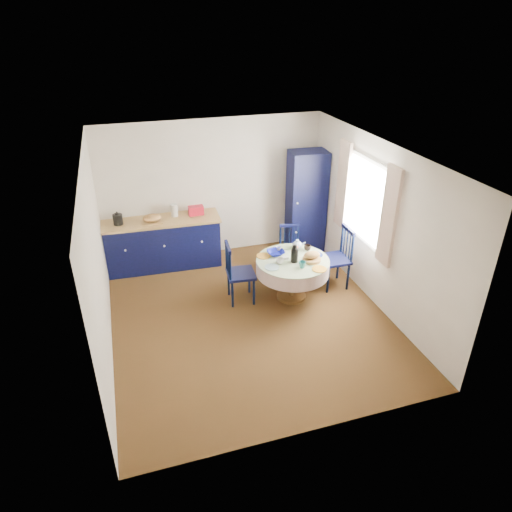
{
  "coord_description": "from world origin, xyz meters",
  "views": [
    {
      "loc": [
        -1.57,
        -5.42,
        4.07
      ],
      "look_at": [
        0.17,
        0.2,
        0.9
      ],
      "focal_mm": 32.0,
      "sensor_mm": 36.0,
      "label": 1
    }
  ],
  "objects_px": {
    "mug_d": "(279,249)",
    "pantry_cabinet": "(306,202)",
    "mug_a": "(280,261)",
    "chair_left": "(238,273)",
    "chair_far": "(290,249)",
    "cobalt_bowl": "(276,253)",
    "mug_b": "(302,265)",
    "chair_right": "(337,257)",
    "dining_table": "(293,266)",
    "kitchen_counter": "(163,242)",
    "mug_c": "(307,248)"
  },
  "relations": [
    {
      "from": "chair_right",
      "to": "mug_c",
      "type": "xyz_separation_m",
      "value": [
        -0.5,
        0.09,
        0.21
      ]
    },
    {
      "from": "pantry_cabinet",
      "to": "dining_table",
      "type": "height_order",
      "value": "pantry_cabinet"
    },
    {
      "from": "mug_b",
      "to": "mug_d",
      "type": "height_order",
      "value": "mug_b"
    },
    {
      "from": "kitchen_counter",
      "to": "dining_table",
      "type": "xyz_separation_m",
      "value": [
        1.81,
        -1.66,
        0.1
      ]
    },
    {
      "from": "chair_right",
      "to": "mug_b",
      "type": "relative_size",
      "value": 9.42
    },
    {
      "from": "pantry_cabinet",
      "to": "mug_a",
      "type": "height_order",
      "value": "pantry_cabinet"
    },
    {
      "from": "chair_far",
      "to": "mug_a",
      "type": "height_order",
      "value": "chair_far"
    },
    {
      "from": "mug_a",
      "to": "kitchen_counter",
      "type": "bearing_deg",
      "value": 132.69
    },
    {
      "from": "chair_far",
      "to": "chair_left",
      "type": "bearing_deg",
      "value": -135.47
    },
    {
      "from": "chair_left",
      "to": "chair_far",
      "type": "bearing_deg",
      "value": -55.37
    },
    {
      "from": "chair_left",
      "to": "chair_far",
      "type": "xyz_separation_m",
      "value": [
        1.09,
        0.62,
        -0.07
      ]
    },
    {
      "from": "kitchen_counter",
      "to": "chair_far",
      "type": "xyz_separation_m",
      "value": [
        2.06,
        -0.86,
        -0.03
      ]
    },
    {
      "from": "mug_d",
      "to": "chair_left",
      "type": "bearing_deg",
      "value": -167.6
    },
    {
      "from": "mug_c",
      "to": "cobalt_bowl",
      "type": "distance_m",
      "value": 0.53
    },
    {
      "from": "mug_b",
      "to": "dining_table",
      "type": "bearing_deg",
      "value": 97.29
    },
    {
      "from": "pantry_cabinet",
      "to": "mug_a",
      "type": "xyz_separation_m",
      "value": [
        -1.09,
        -1.6,
        -0.23
      ]
    },
    {
      "from": "dining_table",
      "to": "mug_c",
      "type": "relative_size",
      "value": 10.1
    },
    {
      "from": "dining_table",
      "to": "mug_d",
      "type": "xyz_separation_m",
      "value": [
        -0.12,
        0.34,
        0.16
      ]
    },
    {
      "from": "mug_b",
      "to": "mug_d",
      "type": "bearing_deg",
      "value": 103.89
    },
    {
      "from": "kitchen_counter",
      "to": "chair_right",
      "type": "relative_size",
      "value": 1.98
    },
    {
      "from": "chair_left",
      "to": "cobalt_bowl",
      "type": "xyz_separation_m",
      "value": [
        0.64,
        0.06,
        0.22
      ]
    },
    {
      "from": "kitchen_counter",
      "to": "dining_table",
      "type": "relative_size",
      "value": 1.8
    },
    {
      "from": "kitchen_counter",
      "to": "mug_d",
      "type": "distance_m",
      "value": 2.16
    },
    {
      "from": "chair_left",
      "to": "chair_far",
      "type": "height_order",
      "value": "chair_left"
    },
    {
      "from": "mug_a",
      "to": "mug_d",
      "type": "distance_m",
      "value": 0.4
    },
    {
      "from": "cobalt_bowl",
      "to": "mug_b",
      "type": "bearing_deg",
      "value": -64.9
    },
    {
      "from": "kitchen_counter",
      "to": "mug_d",
      "type": "relative_size",
      "value": 23.16
    },
    {
      "from": "dining_table",
      "to": "chair_far",
      "type": "distance_m",
      "value": 0.85
    },
    {
      "from": "mug_a",
      "to": "mug_d",
      "type": "xyz_separation_m",
      "value": [
        0.12,
        0.39,
        -0.0
      ]
    },
    {
      "from": "pantry_cabinet",
      "to": "mug_a",
      "type": "relative_size",
      "value": 17.03
    },
    {
      "from": "mug_a",
      "to": "mug_b",
      "type": "relative_size",
      "value": 1.02
    },
    {
      "from": "chair_left",
      "to": "mug_b",
      "type": "height_order",
      "value": "chair_left"
    },
    {
      "from": "chair_far",
      "to": "mug_c",
      "type": "distance_m",
      "value": 0.64
    },
    {
      "from": "chair_far",
      "to": "mug_a",
      "type": "distance_m",
      "value": 1.02
    },
    {
      "from": "mug_d",
      "to": "pantry_cabinet",
      "type": "bearing_deg",
      "value": 51.4
    },
    {
      "from": "dining_table",
      "to": "chair_far",
      "type": "height_order",
      "value": "dining_table"
    },
    {
      "from": "chair_far",
      "to": "cobalt_bowl",
      "type": "relative_size",
      "value": 3.11
    },
    {
      "from": "kitchen_counter",
      "to": "mug_b",
      "type": "height_order",
      "value": "kitchen_counter"
    },
    {
      "from": "cobalt_bowl",
      "to": "chair_far",
      "type": "bearing_deg",
      "value": 50.83
    },
    {
      "from": "chair_right",
      "to": "kitchen_counter",
      "type": "bearing_deg",
      "value": -118.74
    },
    {
      "from": "chair_far",
      "to": "mug_c",
      "type": "bearing_deg",
      "value": -67.17
    },
    {
      "from": "mug_c",
      "to": "mug_d",
      "type": "height_order",
      "value": "mug_c"
    },
    {
      "from": "kitchen_counter",
      "to": "chair_left",
      "type": "bearing_deg",
      "value": -53.98
    },
    {
      "from": "kitchen_counter",
      "to": "dining_table",
      "type": "distance_m",
      "value": 2.46
    },
    {
      "from": "mug_a",
      "to": "mug_c",
      "type": "relative_size",
      "value": 1.0
    },
    {
      "from": "chair_right",
      "to": "mug_a",
      "type": "bearing_deg",
      "value": -78.83
    },
    {
      "from": "chair_left",
      "to": "kitchen_counter",
      "type": "bearing_deg",
      "value": 38.31
    },
    {
      "from": "kitchen_counter",
      "to": "chair_far",
      "type": "bearing_deg",
      "value": -19.85
    },
    {
      "from": "mug_a",
      "to": "mug_d",
      "type": "bearing_deg",
      "value": 72.56
    },
    {
      "from": "chair_right",
      "to": "mug_d",
      "type": "height_order",
      "value": "chair_right"
    }
  ]
}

